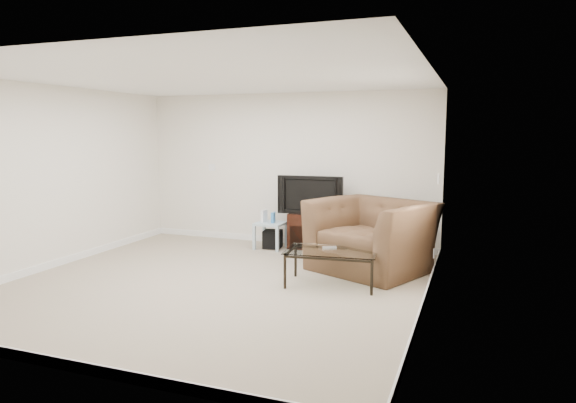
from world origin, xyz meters
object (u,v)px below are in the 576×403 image
(subwoofer, at_px, (273,239))
(television, at_px, (312,194))
(tv_stand, at_px, (312,231))
(recliner, at_px, (372,224))
(coffee_table, at_px, (331,268))
(side_table, at_px, (271,235))

(subwoofer, bearing_deg, television, 17.03)
(tv_stand, bearing_deg, recliner, -40.98)
(coffee_table, bearing_deg, side_table, 132.11)
(side_table, xyz_separation_m, subwoofer, (0.03, 0.02, -0.06))
(coffee_table, bearing_deg, tv_stand, 114.32)
(tv_stand, bearing_deg, side_table, -160.53)
(tv_stand, relative_size, side_table, 1.56)
(tv_stand, height_order, subwoofer, tv_stand)
(tv_stand, distance_m, subwoofer, 0.65)
(television, relative_size, recliner, 0.67)
(tv_stand, xyz_separation_m, subwoofer, (-0.60, -0.21, -0.14))
(subwoofer, bearing_deg, side_table, -147.26)
(television, relative_size, coffee_table, 0.89)
(recliner, bearing_deg, tv_stand, 163.87)
(side_table, bearing_deg, television, 17.78)
(television, distance_m, recliner, 1.52)
(side_table, bearing_deg, coffee_table, -47.89)
(side_table, height_order, subwoofer, side_table)
(tv_stand, height_order, side_table, tv_stand)
(television, bearing_deg, side_table, -164.04)
(side_table, height_order, recliner, recliner)
(subwoofer, bearing_deg, coffee_table, -48.72)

